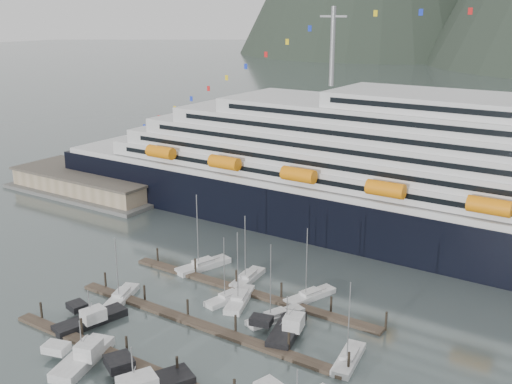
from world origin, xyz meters
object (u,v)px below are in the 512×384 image
warehouse (90,184)px  trawler_a (90,319)px  sailboat_g (310,296)px  sailboat_a (122,297)px  trawler_b (82,357)px  sailboat_e (203,266)px  sailboat_b (229,298)px  trawler_e (286,329)px  sailboat_f (248,278)px  sailboat_d (275,317)px  sailboat_h (349,359)px  sailboat_c (240,300)px

warehouse → trawler_a: 71.19m
sailboat_g → trawler_a: sailboat_g is taller
sailboat_a → trawler_b: 18.49m
sailboat_e → trawler_a: size_ratio=1.28×
sailboat_b → trawler_e: bearing=-94.4°
sailboat_f → sailboat_g: bearing=-96.3°
sailboat_e → trawler_a: (-1.62, -25.57, 0.38)m
sailboat_g → trawler_e: 12.16m
warehouse → sailboat_g: bearing=-16.0°
sailboat_d → trawler_b: (-15.51, -24.36, 0.49)m
sailboat_g → sailboat_h: 19.00m
sailboat_b → sailboat_f: (-1.54, 7.79, 0.02)m
trawler_b → trawler_a: bearing=26.6°
warehouse → sailboat_e: (54.55, -22.01, -1.81)m
sailboat_a → sailboat_c: (16.71, 9.83, 0.01)m
warehouse → sailboat_g: sailboat_g is taller
trawler_a → trawler_e: (26.26, 13.67, 0.06)m
sailboat_a → sailboat_g: (25.64, 17.27, -0.00)m
sailboat_f → sailboat_g: 12.38m
sailboat_h → sailboat_f: bearing=53.6°
trawler_e → sailboat_e: bearing=50.1°
sailboat_c → trawler_a: (-14.91, -18.13, 0.39)m
sailboat_a → sailboat_f: 21.77m
sailboat_e → sailboat_h: (35.45, -13.63, -0.02)m
sailboat_a → sailboat_c: size_ratio=0.90×
sailboat_e → sailboat_h: size_ratio=1.18×
sailboat_h → trawler_e: sailboat_h is taller
sailboat_b → warehouse: bearing=78.5°
sailboat_a → sailboat_b: bearing=-78.0°
sailboat_d → sailboat_b: bearing=104.7°
warehouse → sailboat_a: sailboat_a is taller
warehouse → sailboat_g: size_ratio=3.56×
sailboat_c → trawler_b: 27.08m
sailboat_a → sailboat_d: bearing=-92.1°
sailboat_a → trawler_a: bearing=171.7°
sailboat_d → trawler_e: size_ratio=1.19×
warehouse → sailboat_d: (75.65, -31.05, -1.85)m
sailboat_f → sailboat_c: bearing=-161.5°
warehouse → sailboat_b: size_ratio=3.99×
sailboat_e → trawler_e: bearing=-98.4°
trawler_b → sailboat_a: bearing=13.2°
sailboat_c → trawler_e: sailboat_c is taller
sailboat_d → sailboat_e: 22.95m
trawler_a → sailboat_d: bearing=-39.7°
sailboat_h → trawler_a: bearing=99.5°
sailboat_e → sailboat_f: sailboat_e is taller
trawler_e → sailboat_b: bearing=58.7°
sailboat_e → sailboat_a: bearing=-173.8°
warehouse → sailboat_e: 58.85m
sailboat_e → trawler_a: bearing=-166.2°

